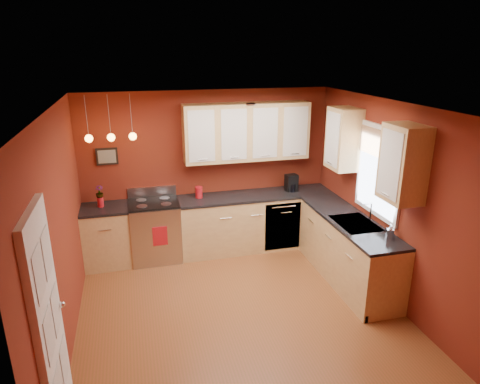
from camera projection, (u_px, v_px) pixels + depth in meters
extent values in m
plane|color=brown|center=(241.00, 313.00, 5.46)|extent=(4.20, 4.20, 0.00)
cube|color=white|center=(241.00, 107.00, 4.62)|extent=(4.00, 4.20, 0.02)
cube|color=maroon|center=(208.00, 171.00, 6.96)|extent=(4.00, 0.02, 2.60)
cube|color=maroon|center=(314.00, 325.00, 3.11)|extent=(4.00, 0.02, 2.60)
cube|color=maroon|center=(60.00, 237.00, 4.56)|extent=(0.02, 4.20, 2.60)
cube|color=maroon|center=(391.00, 204.00, 5.51)|extent=(0.02, 4.20, 2.60)
cube|color=#D7B673|center=(107.00, 237.00, 6.57)|extent=(0.70, 0.60, 0.90)
cube|color=#D7B673|center=(256.00, 222.00, 7.13)|extent=(2.54, 0.60, 0.90)
cube|color=#D7B673|center=(347.00, 251.00, 6.13)|extent=(0.60, 2.10, 0.90)
cube|color=black|center=(104.00, 208.00, 6.42)|extent=(0.70, 0.62, 0.04)
cube|color=black|center=(256.00, 195.00, 6.98)|extent=(2.54, 0.62, 0.04)
cube|color=black|center=(350.00, 220.00, 5.98)|extent=(0.62, 2.10, 0.04)
cube|color=#B2B2B7|center=(156.00, 231.00, 6.74)|extent=(0.76, 0.64, 0.92)
cube|color=black|center=(157.00, 238.00, 6.46)|extent=(0.55, 0.02, 0.32)
cylinder|color=#B2B2B7|center=(156.00, 224.00, 6.37)|extent=(0.60, 0.02, 0.02)
cube|color=black|center=(154.00, 203.00, 6.59)|extent=(0.76, 0.60, 0.03)
cylinder|color=gray|center=(142.00, 206.00, 6.41)|extent=(0.16, 0.16, 0.01)
cylinder|color=gray|center=(166.00, 204.00, 6.49)|extent=(0.16, 0.16, 0.01)
cylinder|color=gray|center=(141.00, 200.00, 6.66)|extent=(0.16, 0.16, 0.01)
cylinder|color=gray|center=(164.00, 198.00, 6.75)|extent=(0.16, 0.16, 0.01)
cube|color=#B2B2B7|center=(152.00, 191.00, 6.83)|extent=(0.76, 0.04, 0.16)
cube|color=#B2B2B7|center=(283.00, 226.00, 6.96)|extent=(0.60, 0.02, 0.80)
cube|color=gray|center=(355.00, 225.00, 5.84)|extent=(0.50, 0.70, 0.05)
cube|color=black|center=(349.00, 221.00, 6.00)|extent=(0.42, 0.30, 0.02)
cube|color=black|center=(362.00, 230.00, 5.69)|extent=(0.42, 0.30, 0.02)
cylinder|color=silver|center=(371.00, 212.00, 5.84)|extent=(0.02, 0.02, 0.28)
cylinder|color=silver|center=(367.00, 204.00, 5.78)|extent=(0.16, 0.02, 0.02)
cube|color=white|center=(379.00, 172.00, 5.67)|extent=(0.04, 1.02, 1.22)
cube|color=white|center=(378.00, 172.00, 5.67)|extent=(0.01, 0.90, 1.10)
cube|color=#A47A52|center=(380.00, 144.00, 5.55)|extent=(0.02, 0.96, 0.36)
cube|color=white|center=(49.00, 325.00, 3.56)|extent=(0.06, 0.82, 2.05)
cube|color=silver|center=(39.00, 274.00, 3.22)|extent=(0.00, 0.28, 0.40)
cube|color=silver|center=(47.00, 253.00, 3.55)|extent=(0.00, 0.28, 0.40)
cube|color=silver|center=(49.00, 335.00, 3.39)|extent=(0.00, 0.28, 0.40)
cube|color=silver|center=(56.00, 309.00, 3.72)|extent=(0.00, 0.28, 0.40)
cube|color=silver|center=(64.00, 361.00, 3.90)|extent=(0.00, 0.28, 0.40)
sphere|color=silver|center=(62.00, 304.00, 3.88)|extent=(0.06, 0.06, 0.06)
cube|color=#D7B673|center=(247.00, 132.00, 6.74)|extent=(2.00, 0.35, 0.90)
cube|color=#D7B673|center=(370.00, 150.00, 5.56)|extent=(0.35, 1.95, 0.90)
cube|color=black|center=(107.00, 156.00, 6.46)|extent=(0.32, 0.03, 0.26)
cylinder|color=gray|center=(86.00, 117.00, 5.90)|extent=(0.01, 0.01, 0.60)
sphere|color=#FFA53F|center=(89.00, 139.00, 6.00)|extent=(0.11, 0.11, 0.11)
cylinder|color=gray|center=(109.00, 116.00, 5.97)|extent=(0.01, 0.01, 0.60)
sphere|color=#FFA53F|center=(111.00, 137.00, 6.07)|extent=(0.11, 0.11, 0.11)
cylinder|color=gray|center=(131.00, 115.00, 6.05)|extent=(0.01, 0.01, 0.60)
sphere|color=#FFA53F|center=(133.00, 136.00, 6.14)|extent=(0.11, 0.11, 0.11)
cylinder|color=#B2131B|center=(199.00, 193.00, 6.79)|extent=(0.11, 0.11, 0.17)
cylinder|color=#B2131B|center=(199.00, 187.00, 6.76)|extent=(0.12, 0.12, 0.02)
cylinder|color=#B2131B|center=(100.00, 202.00, 6.41)|extent=(0.09, 0.09, 0.15)
imported|color=#B2131B|center=(99.00, 192.00, 6.36)|extent=(0.12, 0.12, 0.20)
cube|color=black|center=(291.00, 183.00, 7.11)|extent=(0.20, 0.17, 0.28)
cylinder|color=black|center=(292.00, 188.00, 7.09)|extent=(0.11, 0.11, 0.13)
imported|color=silver|center=(390.00, 231.00, 5.34)|extent=(0.11, 0.11, 0.19)
cube|color=#B2131B|center=(160.00, 236.00, 6.43)|extent=(0.22, 0.01, 0.30)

